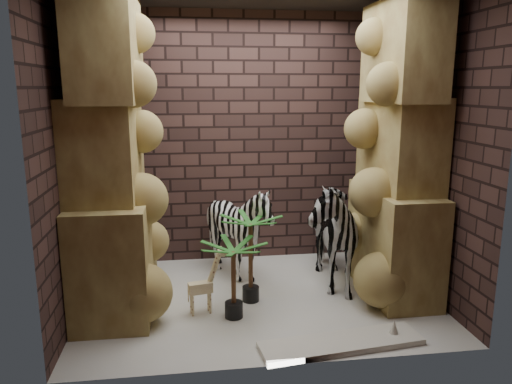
{
  "coord_description": "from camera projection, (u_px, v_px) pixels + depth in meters",
  "views": [
    {
      "loc": [
        -0.67,
        -4.6,
        2.12
      ],
      "look_at": [
        -0.01,
        0.15,
        1.08
      ],
      "focal_mm": 34.09,
      "sensor_mm": 36.0,
      "label": 1
    }
  ],
  "objects": [
    {
      "name": "wall_back",
      "position": [
        244.0,
        140.0,
        5.89
      ],
      "size": [
        3.5,
        0.0,
        3.5
      ],
      "primitive_type": "plane",
      "rotation": [
        1.57,
        0.0,
        0.0
      ],
      "color": "#2F1E1C",
      "rests_on": "ground"
    },
    {
      "name": "wall_right",
      "position": [
        430.0,
        150.0,
        4.91
      ],
      "size": [
        0.0,
        3.0,
        3.0
      ],
      "primitive_type": "plane",
      "rotation": [
        1.57,
        0.0,
        -1.57
      ],
      "color": "#2F1E1C",
      "rests_on": "ground"
    },
    {
      "name": "rock_pillar_right",
      "position": [
        399.0,
        151.0,
        4.87
      ],
      "size": [
        0.58,
        1.25,
        3.0
      ],
      "primitive_type": null,
      "color": "tan",
      "rests_on": "floor"
    },
    {
      "name": "palm_front",
      "position": [
        251.0,
        258.0,
        4.84
      ],
      "size": [
        0.36,
        0.36,
        0.91
      ],
      "primitive_type": null,
      "color": "#276E1F",
      "rests_on": "floor"
    },
    {
      "name": "wall_front",
      "position": [
        284.0,
        176.0,
        3.47
      ],
      "size": [
        3.5,
        0.0,
        3.5
      ],
      "primitive_type": "plane",
      "rotation": [
        -1.57,
        0.0,
        0.0
      ],
      "color": "#2F1E1C",
      "rests_on": "ground"
    },
    {
      "name": "wall_left",
      "position": [
        70.0,
        157.0,
        4.44
      ],
      "size": [
        0.0,
        3.0,
        3.0
      ],
      "primitive_type": "plane",
      "rotation": [
        1.57,
        0.0,
        1.57
      ],
      "color": "#2F1E1C",
      "rests_on": "ground"
    },
    {
      "name": "giraffe_toy",
      "position": [
        200.0,
        281.0,
        4.59
      ],
      "size": [
        0.36,
        0.18,
        0.66
      ],
      "primitive_type": null,
      "rotation": [
        0.0,
        0.0,
        0.21
      ],
      "color": "#FFEAAF",
      "rests_on": "floor"
    },
    {
      "name": "rock_pillar_left",
      "position": [
        109.0,
        156.0,
        4.49
      ],
      "size": [
        0.68,
        1.3,
        3.0
      ],
      "primitive_type": null,
      "color": "tan",
      "rests_on": "floor"
    },
    {
      "name": "palm_back",
      "position": [
        234.0,
        280.0,
        4.5
      ],
      "size": [
        0.36,
        0.36,
        0.75
      ],
      "primitive_type": null,
      "color": "#276E1F",
      "rests_on": "floor"
    },
    {
      "name": "zebra_left",
      "position": [
        239.0,
        235.0,
        5.42
      ],
      "size": [
        1.16,
        1.31,
        1.01
      ],
      "primitive_type": "imported",
      "rotation": [
        0.0,
        0.0,
        -0.27
      ],
      "color": "white",
      "rests_on": "floor"
    },
    {
      "name": "floor",
      "position": [
        259.0,
        298.0,
        5.0
      ],
      "size": [
        3.5,
        3.5,
        0.0
      ],
      "primitive_type": "plane",
      "color": "beige",
      "rests_on": "ground"
    },
    {
      "name": "zebra_right",
      "position": [
        324.0,
        219.0,
        5.24
      ],
      "size": [
        0.69,
        1.24,
        1.45
      ],
      "primitive_type": "imported",
      "rotation": [
        0.0,
        0.0,
        -0.02
      ],
      "color": "white",
      "rests_on": "floor"
    },
    {
      "name": "surfboard",
      "position": [
        341.0,
        343.0,
        4.06
      ],
      "size": [
        1.42,
        0.51,
        0.05
      ],
      "primitive_type": "cube",
      "rotation": [
        0.0,
        0.0,
        0.12
      ],
      "color": "silver",
      "rests_on": "floor"
    }
  ]
}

